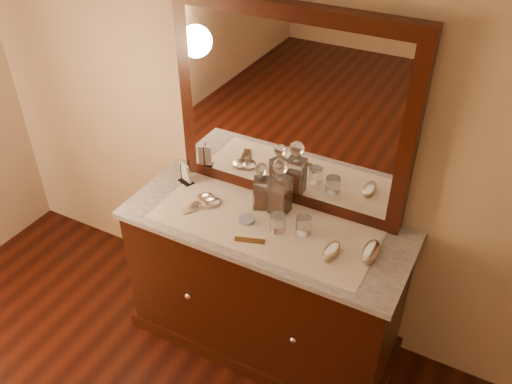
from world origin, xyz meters
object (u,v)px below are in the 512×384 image
decanter_right (280,192)px  dresser_cabinet (265,286)px  brush_far (371,252)px  decanter_left (261,191)px  hand_mirror_outer (202,200)px  napkin_rack (186,174)px  comb (250,240)px  pin_dish (247,220)px  hand_mirror_inner (208,204)px  mirror_frame (290,111)px  brush_near (331,251)px

decanter_right → dresser_cabinet: bearing=-100.6°
decanter_right → brush_far: size_ratio=1.88×
brush_far → decanter_left: bearing=171.1°
decanter_right → hand_mirror_outer: 0.42m
napkin_rack → comb: bearing=-26.4°
brush_far → hand_mirror_outer: 0.90m
pin_dish → hand_mirror_inner: size_ratio=0.39×
comb → napkin_rack: size_ratio=1.07×
mirror_frame → hand_mirror_outer: mirror_frame is taller
decanter_right → hand_mirror_inner: (-0.35, -0.13, -0.11)m
pin_dish → brush_far: brush_far is taller
pin_dish → comb: size_ratio=0.57×
pin_dish → decanter_right: 0.21m
dresser_cabinet → pin_dish: bearing=-158.4°
comb → decanter_left: (-0.08, 0.26, 0.10)m
dresser_cabinet → decanter_right: 0.57m
hand_mirror_outer → decanter_right: bearing=16.0°
pin_dish → hand_mirror_outer: bearing=173.1°
hand_mirror_outer → comb: bearing=-23.4°
mirror_frame → dresser_cabinet: bearing=-90.0°
pin_dish → napkin_rack: (-0.45, 0.14, 0.04)m
decanter_right → decanter_left: bearing=-174.7°
decanter_left → hand_mirror_outer: 0.32m
pin_dish → hand_mirror_inner: 0.24m
brush_near → hand_mirror_inner: size_ratio=0.68×
dresser_cabinet → brush_near: 0.60m
dresser_cabinet → decanter_right: (0.02, 0.11, 0.56)m
brush_far → brush_near: bearing=-154.2°
brush_near → decanter_left: bearing=158.9°
decanter_right → hand_mirror_outer: (-0.39, -0.11, -0.11)m
hand_mirror_inner → brush_near: bearing=-4.5°
decanter_right → brush_near: 0.41m
hand_mirror_outer → hand_mirror_inner: (0.05, -0.02, 0.00)m
comb → hand_mirror_inner: (-0.32, 0.14, 0.00)m
mirror_frame → brush_far: mirror_frame is taller
pin_dish → decanter_left: bearing=85.7°
mirror_frame → hand_mirror_inner: bearing=-141.3°
comb → napkin_rack: 0.60m
comb → decanter_left: size_ratio=0.56×
napkin_rack → brush_far: (1.07, -0.10, -0.03)m
comb → brush_near: 0.38m
brush_near → dresser_cabinet: bearing=169.3°
decanter_right → brush_near: size_ratio=2.12×
comb → hand_mirror_outer: bearing=138.4°
mirror_frame → decanter_right: (0.02, -0.13, -0.38)m
mirror_frame → brush_near: mirror_frame is taller
comb → napkin_rack: bearing=135.3°
brush_far → pin_dish: bearing=-176.1°
napkin_rack → decanter_right: 0.57m
napkin_rack → decanter_left: (0.46, -0.01, 0.05)m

